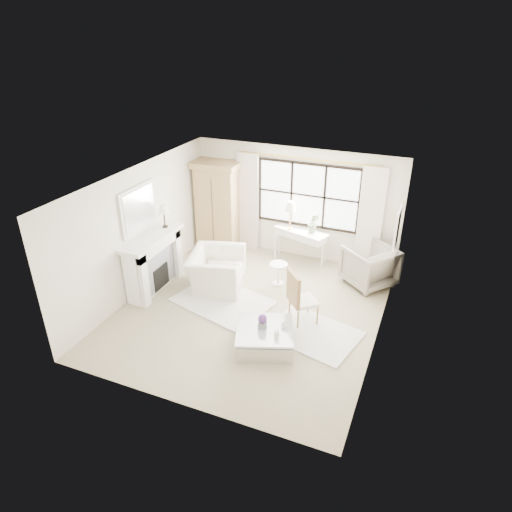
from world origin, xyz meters
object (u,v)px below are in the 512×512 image
Objects in this scene: armoire at (218,205)px; console_table at (300,245)px; club_armchair at (217,270)px; coffee_table at (265,338)px.

console_table is at bearing 0.21° from armoire.
club_armchair is 2.32m from coffee_table.
console_table is at bearing -48.75° from club_armchair.
club_armchair reaches higher than console_table.
armoire reaches higher than coffee_table.
console_table is (2.17, 0.06, -0.74)m from armoire.
coffee_table is (1.73, -1.53, -0.23)m from club_armchair.
armoire is 2.29m from console_table.
club_armchair is at bearing -66.21° from armoire.
armoire is at bearing -160.83° from console_table.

